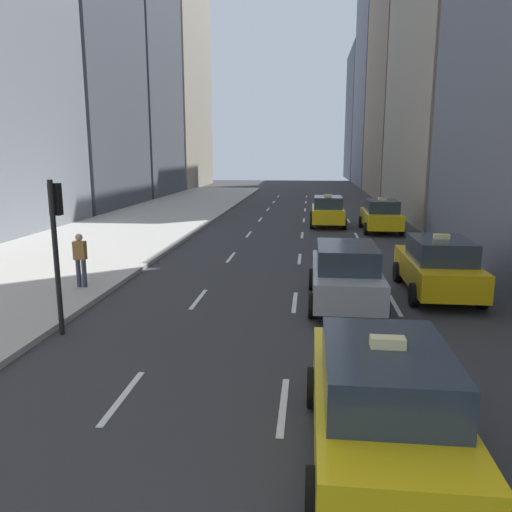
{
  "coord_description": "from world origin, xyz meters",
  "views": [
    {
      "loc": [
        2.98,
        0.29,
        4.16
      ],
      "look_at": [
        1.52,
        13.67,
        1.39
      ],
      "focal_mm": 35.0,
      "sensor_mm": 36.0,
      "label": 1
    }
  ],
  "objects_px": {
    "taxi_third": "(382,401)",
    "sedan_black_near": "(345,274)",
    "traffic_light_pole": "(56,232)",
    "pedestrian_far_walking": "(80,258)",
    "taxi_second": "(381,215)",
    "taxi_lead": "(328,211)",
    "taxi_fourth": "(438,266)"
  },
  "relations": [
    {
      "from": "taxi_second",
      "to": "pedestrian_far_walking",
      "type": "relative_size",
      "value": 2.67
    },
    {
      "from": "taxi_lead",
      "to": "taxi_third",
      "type": "relative_size",
      "value": 1.0
    },
    {
      "from": "taxi_fourth",
      "to": "taxi_second",
      "type": "bearing_deg",
      "value": 90.0
    },
    {
      "from": "sedan_black_near",
      "to": "taxi_lead",
      "type": "bearing_deg",
      "value": 90.0
    },
    {
      "from": "taxi_third",
      "to": "sedan_black_near",
      "type": "distance_m",
      "value": 7.35
    },
    {
      "from": "taxi_lead",
      "to": "taxi_third",
      "type": "distance_m",
      "value": 22.99
    },
    {
      "from": "taxi_third",
      "to": "traffic_light_pole",
      "type": "xyz_separation_m",
      "value": [
        -6.75,
        4.29,
        1.53
      ]
    },
    {
      "from": "taxi_lead",
      "to": "sedan_black_near",
      "type": "bearing_deg",
      "value": -90.0
    },
    {
      "from": "taxi_lead",
      "to": "taxi_second",
      "type": "xyz_separation_m",
      "value": [
        2.8,
        -1.92,
        0.0
      ]
    },
    {
      "from": "taxi_fourth",
      "to": "sedan_black_near",
      "type": "distance_m",
      "value": 3.08
    },
    {
      "from": "taxi_lead",
      "to": "traffic_light_pole",
      "type": "xyz_separation_m",
      "value": [
        -6.75,
        -18.71,
        1.53
      ]
    },
    {
      "from": "pedestrian_far_walking",
      "to": "taxi_third",
      "type": "bearing_deg",
      "value": -44.5
    },
    {
      "from": "taxi_lead",
      "to": "pedestrian_far_walking",
      "type": "xyz_separation_m",
      "value": [
        -7.93,
        -15.2,
        0.19
      ]
    },
    {
      "from": "sedan_black_near",
      "to": "traffic_light_pole",
      "type": "xyz_separation_m",
      "value": [
        -6.75,
        -3.07,
        1.53
      ]
    },
    {
      "from": "taxi_lead",
      "to": "taxi_fourth",
      "type": "bearing_deg",
      "value": -78.95
    },
    {
      "from": "taxi_third",
      "to": "taxi_fourth",
      "type": "relative_size",
      "value": 1.0
    },
    {
      "from": "taxi_second",
      "to": "taxi_third",
      "type": "relative_size",
      "value": 1.0
    },
    {
      "from": "taxi_lead",
      "to": "taxi_fourth",
      "type": "xyz_separation_m",
      "value": [
        2.8,
        -14.34,
        0.0
      ]
    },
    {
      "from": "taxi_second",
      "to": "traffic_light_pole",
      "type": "height_order",
      "value": "traffic_light_pole"
    },
    {
      "from": "taxi_third",
      "to": "sedan_black_near",
      "type": "relative_size",
      "value": 0.98
    },
    {
      "from": "taxi_second",
      "to": "taxi_fourth",
      "type": "distance_m",
      "value": 12.42
    },
    {
      "from": "sedan_black_near",
      "to": "pedestrian_far_walking",
      "type": "height_order",
      "value": "pedestrian_far_walking"
    },
    {
      "from": "taxi_second",
      "to": "taxi_lead",
      "type": "bearing_deg",
      "value": 145.49
    },
    {
      "from": "taxi_lead",
      "to": "taxi_third",
      "type": "height_order",
      "value": "same"
    },
    {
      "from": "sedan_black_near",
      "to": "traffic_light_pole",
      "type": "height_order",
      "value": "traffic_light_pole"
    },
    {
      "from": "pedestrian_far_walking",
      "to": "traffic_light_pole",
      "type": "bearing_deg",
      "value": -71.4
    },
    {
      "from": "sedan_black_near",
      "to": "pedestrian_far_walking",
      "type": "relative_size",
      "value": 2.71
    },
    {
      "from": "taxi_third",
      "to": "sedan_black_near",
      "type": "height_order",
      "value": "taxi_third"
    },
    {
      "from": "taxi_second",
      "to": "taxi_fourth",
      "type": "height_order",
      "value": "same"
    },
    {
      "from": "taxi_lead",
      "to": "taxi_third",
      "type": "xyz_separation_m",
      "value": [
        0.0,
        -22.99,
        0.0
      ]
    },
    {
      "from": "taxi_third",
      "to": "traffic_light_pole",
      "type": "distance_m",
      "value": 8.14
    },
    {
      "from": "taxi_lead",
      "to": "taxi_second",
      "type": "relative_size",
      "value": 1.0
    }
  ]
}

